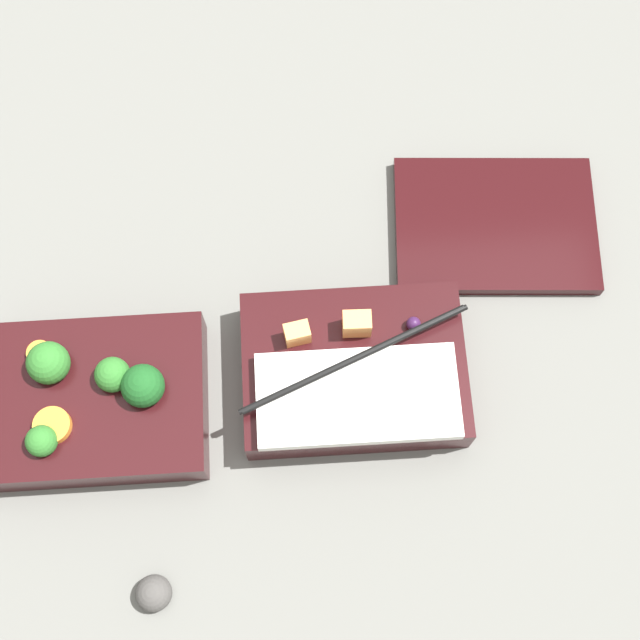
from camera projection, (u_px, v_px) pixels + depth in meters
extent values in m
plane|color=slate|center=(215.00, 385.00, 0.83)|extent=(3.00, 3.00, 0.00)
cube|color=black|center=(94.00, 402.00, 0.81)|extent=(0.20, 0.15, 0.04)
sphere|color=#19511E|center=(143.00, 386.00, 0.78)|extent=(0.04, 0.04, 0.04)
sphere|color=#2D7028|center=(113.00, 370.00, 0.78)|extent=(0.03, 0.03, 0.03)
sphere|color=#2D7028|center=(48.00, 363.00, 0.78)|extent=(0.04, 0.04, 0.04)
sphere|color=#2D7028|center=(42.00, 441.00, 0.76)|extent=(0.03, 0.03, 0.03)
cylinder|color=orange|center=(40.00, 353.00, 0.80)|extent=(0.03, 0.03, 0.01)
cylinder|color=orange|center=(52.00, 426.00, 0.77)|extent=(0.04, 0.04, 0.01)
cube|color=black|center=(354.00, 371.00, 0.82)|extent=(0.20, 0.15, 0.04)
cube|color=white|center=(357.00, 396.00, 0.78)|extent=(0.18, 0.09, 0.01)
cube|color=#F4A356|center=(297.00, 334.00, 0.79)|extent=(0.03, 0.02, 0.02)
cube|color=#F4A356|center=(357.00, 324.00, 0.80)|extent=(0.03, 0.02, 0.03)
sphere|color=#381942|center=(414.00, 324.00, 0.80)|extent=(0.01, 0.01, 0.01)
cylinder|color=black|center=(357.00, 363.00, 0.78)|extent=(0.21, 0.09, 0.01)
cylinder|color=black|center=(353.00, 356.00, 0.78)|extent=(0.21, 0.09, 0.01)
cube|color=black|center=(495.00, 225.00, 0.88)|extent=(0.21, 0.16, 0.01)
sphere|color=#474442|center=(154.00, 593.00, 0.76)|extent=(0.03, 0.03, 0.03)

